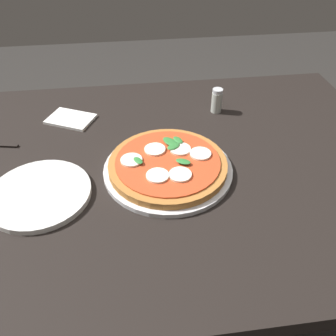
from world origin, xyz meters
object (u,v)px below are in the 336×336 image
dining_table (149,194)px  napkin (71,119)px  pizza (168,164)px  plate_white (40,194)px  pepper_shaker (217,101)px  serving_tray (168,169)px

dining_table → napkin: napkin is taller
pizza → plate_white: 0.30m
plate_white → pepper_shaker: 0.58m
pizza → napkin: size_ratio=2.21×
pizza → napkin: bearing=133.2°
serving_tray → plate_white: 0.30m
plate_white → serving_tray: bearing=9.3°
pizza → plate_white: size_ratio=1.25×
napkin → plate_white: bearing=-97.7°
pizza → pepper_shaker: bearing=55.2°
dining_table → plate_white: (-0.25, -0.09, 0.11)m
serving_tray → pepper_shaker: bearing=55.2°
serving_tray → pizza: size_ratio=1.09×
serving_tray → plate_white: plate_white is taller
pepper_shaker → pizza: bearing=-124.8°
pizza → pepper_shaker: (0.18, 0.27, 0.01)m
plate_white → dining_table: bearing=18.9°
pizza → dining_table: bearing=140.0°
dining_table → napkin: (-0.21, 0.23, 0.11)m
dining_table → serving_tray: size_ratio=4.26×
pizza → plate_white: bearing=-170.8°
napkin → pepper_shaker: pepper_shaker is taller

